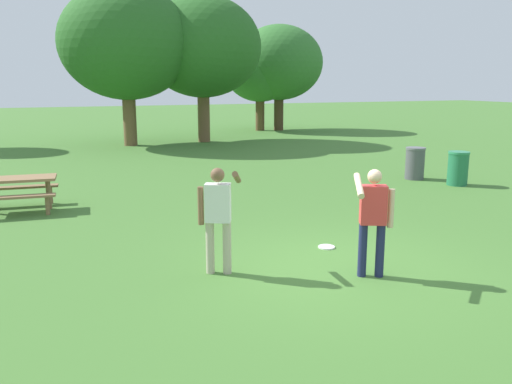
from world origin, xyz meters
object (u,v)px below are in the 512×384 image
object	(u,v)px
picnic_table_near	(17,187)
trash_can_beside_table	(458,168)
person_thrower	(373,215)
tree_broad_center	(126,43)
person_catcher	(218,212)
tree_slender_mid	(260,71)
tree_back_left	(279,63)
tree_far_right	(202,47)
frisbee	(326,247)
trash_can_further_along	(415,163)

from	to	relation	value
picnic_table_near	trash_can_beside_table	xyz separation A→B (m)	(11.48, -1.47, -0.08)
person_thrower	tree_broad_center	xyz separation A→B (m)	(-0.44, 18.46, 3.62)
person_thrower	person_catcher	world-z (taller)	same
tree_slender_mid	trash_can_beside_table	bearing A→B (deg)	-95.16
picnic_table_near	tree_slender_mid	distance (m)	21.40
person_thrower	picnic_table_near	xyz separation A→B (m)	(-4.99, 6.59, -0.40)
tree_slender_mid	tree_back_left	size ratio (longest dim) A/B	0.86
person_thrower	tree_slender_mid	size ratio (longest dim) A/B	0.31
picnic_table_near	tree_back_left	bearing A→B (deg)	48.98
tree_far_right	tree_slender_mid	xyz separation A→B (m)	(4.96, 4.60, -1.00)
person_catcher	tree_back_left	distance (m)	24.81
tree_far_right	frisbee	bearing A→B (deg)	-100.12
trash_can_beside_table	tree_broad_center	world-z (taller)	tree_broad_center
person_catcher	frisbee	bearing A→B (deg)	11.77
picnic_table_near	tree_slender_mid	world-z (taller)	tree_slender_mid
trash_can_beside_table	tree_far_right	distance (m)	14.49
person_thrower	trash_can_further_along	size ratio (longest dim) A/B	1.71
tree_broad_center	tree_slender_mid	distance (m)	9.87
person_thrower	picnic_table_near	bearing A→B (deg)	127.15
frisbee	trash_can_further_along	xyz separation A→B (m)	(5.89, 4.88, 0.47)
trash_can_beside_table	person_thrower	bearing A→B (deg)	-141.70
person_catcher	frisbee	size ratio (longest dim) A/B	5.56
frisbee	tree_back_left	world-z (taller)	tree_back_left
tree_broad_center	tree_far_right	xyz separation A→B (m)	(3.61, 0.18, -0.08)
tree_slender_mid	tree_broad_center	bearing A→B (deg)	-150.83
tree_far_right	tree_slender_mid	world-z (taller)	tree_far_right
picnic_table_near	person_thrower	bearing A→B (deg)	-52.85
person_catcher	frisbee	xyz separation A→B (m)	(2.16, 0.45, -0.95)
frisbee	tree_slender_mid	xyz separation A→B (m)	(8.02, 21.75, 3.49)
trash_can_further_along	tree_broad_center	xyz separation A→B (m)	(-6.44, 12.09, 4.10)
tree_slender_mid	tree_back_left	bearing A→B (deg)	-16.17
frisbee	picnic_table_near	bearing A→B (deg)	134.98
tree_far_right	tree_back_left	xyz separation A→B (m)	(6.05, 4.29, -0.51)
trash_can_beside_table	tree_slender_mid	bearing A→B (deg)	84.84
picnic_table_near	tree_slender_mid	bearing A→B (deg)	51.78
person_thrower	tree_far_right	size ratio (longest dim) A/B	0.24
trash_can_beside_table	tree_broad_center	bearing A→B (deg)	117.44
person_thrower	frisbee	distance (m)	1.77
person_catcher	trash_can_further_along	distance (m)	9.67
trash_can_further_along	tree_back_left	world-z (taller)	tree_back_left
person_catcher	trash_can_beside_table	size ratio (longest dim) A/B	1.71
frisbee	tree_slender_mid	world-z (taller)	tree_slender_mid
tree_broad_center	tree_far_right	distance (m)	3.61
tree_slender_mid	tree_back_left	world-z (taller)	tree_back_left
person_thrower	tree_slender_mid	xyz separation A→B (m)	(8.12, 23.24, 2.54)
trash_can_further_along	tree_broad_center	size ratio (longest dim) A/B	0.13
picnic_table_near	tree_slender_mid	xyz separation A→B (m)	(13.11, 16.65, 2.94)
trash_can_beside_table	tree_slender_mid	size ratio (longest dim) A/B	0.18
tree_slender_mid	trash_can_further_along	bearing A→B (deg)	-97.19
person_thrower	tree_back_left	world-z (taller)	tree_back_left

